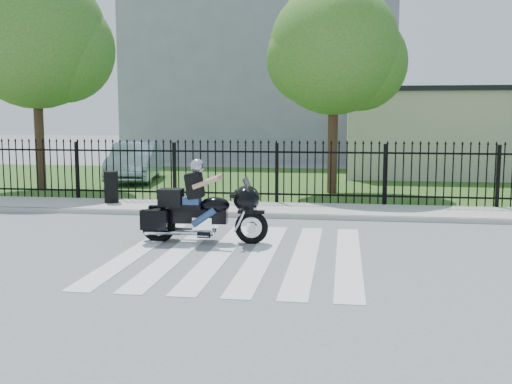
# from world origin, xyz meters

# --- Properties ---
(ground) EXTENTS (120.00, 120.00, 0.00)m
(ground) POSITION_xyz_m (0.00, 0.00, 0.00)
(ground) COLOR slate
(ground) RESTS_ON ground
(crosswalk) EXTENTS (5.00, 5.50, 0.01)m
(crosswalk) POSITION_xyz_m (0.00, 0.00, 0.01)
(crosswalk) COLOR silver
(crosswalk) RESTS_ON ground
(sidewalk) EXTENTS (40.00, 2.00, 0.12)m
(sidewalk) POSITION_xyz_m (0.00, 5.00, 0.06)
(sidewalk) COLOR #ADAAA3
(sidewalk) RESTS_ON ground
(curb) EXTENTS (40.00, 0.12, 0.12)m
(curb) POSITION_xyz_m (0.00, 4.00, 0.06)
(curb) COLOR #ADAAA3
(curb) RESTS_ON ground
(grass_strip) EXTENTS (40.00, 12.00, 0.02)m
(grass_strip) POSITION_xyz_m (0.00, 12.00, 0.01)
(grass_strip) COLOR #2E511C
(grass_strip) RESTS_ON ground
(iron_fence) EXTENTS (26.00, 0.04, 1.80)m
(iron_fence) POSITION_xyz_m (0.00, 6.00, 0.90)
(iron_fence) COLOR black
(iron_fence) RESTS_ON ground
(tree_left) EXTENTS (4.80, 4.80, 7.58)m
(tree_left) POSITION_xyz_m (-8.50, 8.50, 5.17)
(tree_left) COLOR #382316
(tree_left) RESTS_ON ground
(tree_mid) EXTENTS (4.20, 4.20, 6.78)m
(tree_mid) POSITION_xyz_m (1.50, 9.00, 4.67)
(tree_mid) COLOR #382316
(tree_mid) RESTS_ON ground
(building_low) EXTENTS (10.00, 6.00, 3.50)m
(building_low) POSITION_xyz_m (7.00, 16.00, 1.75)
(building_low) COLOR beige
(building_low) RESTS_ON ground
(building_low_roof) EXTENTS (10.20, 6.20, 0.20)m
(building_low_roof) POSITION_xyz_m (7.00, 16.00, 3.60)
(building_low_roof) COLOR black
(building_low_roof) RESTS_ON building_low
(building_tall) EXTENTS (15.00, 10.00, 12.00)m
(building_tall) POSITION_xyz_m (-3.00, 26.00, 6.00)
(building_tall) COLOR #909498
(building_tall) RESTS_ON ground
(motorcycle_rider) EXTENTS (2.65, 0.82, 1.75)m
(motorcycle_rider) POSITION_xyz_m (-1.00, 0.96, 0.72)
(motorcycle_rider) COLOR black
(motorcycle_rider) RESTS_ON ground
(parked_car) EXTENTS (2.37, 4.76, 1.50)m
(parked_car) POSITION_xyz_m (-6.18, 11.49, 0.77)
(parked_car) COLOR #98B0C0
(parked_car) RESTS_ON grass_strip
(litter_bin) EXTENTS (0.49, 0.49, 0.89)m
(litter_bin) POSITION_xyz_m (-4.63, 5.21, 0.56)
(litter_bin) COLOR black
(litter_bin) RESTS_ON sidewalk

